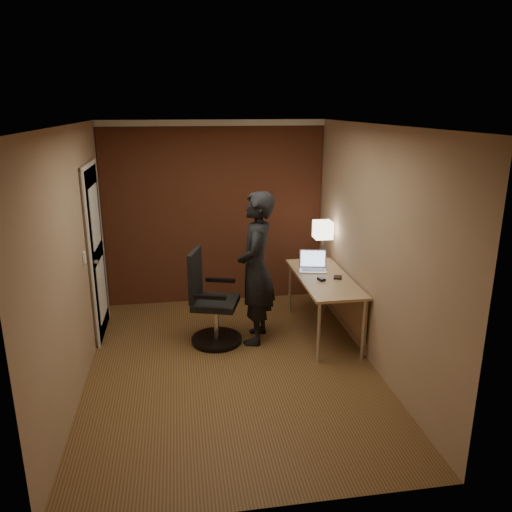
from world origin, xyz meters
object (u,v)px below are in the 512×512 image
Objects in this scene: desk at (330,287)px; person at (256,269)px; mouse at (321,279)px; laptop at (313,264)px; office_chair at (210,304)px; desk_lamp at (323,230)px; wallet at (338,277)px.

person is (-0.90, -0.04, 0.29)m from desk.
person reaches higher than mouse.
office_chair reaches higher than laptop.
laptop is at bearing -123.80° from desk_lamp.
desk_lamp reaches higher than desk.
office_chair is (-1.43, -0.02, -0.12)m from desk.
person is (0.54, -0.02, 0.41)m from office_chair.
mouse is 0.21m from wallet.
desk is at bearing 0.80° from office_chair.
person is (-0.96, -0.63, -0.26)m from desk_lamp.
mouse is 0.09× the size of office_chair.
person reaches higher than desk_lamp.
laptop is 0.35× the size of office_chair.
person is (-0.76, -0.33, 0.09)m from laptop.
person is at bearing -156.36° from laptop.
laptop is at bearing 73.52° from mouse.
person reaches higher than office_chair.
laptop is 1.37m from office_chair.
wallet is at bearing -3.87° from mouse.
wallet is (0.07, -0.08, 0.14)m from desk.
desk is 0.23m from mouse.
laptop is (-0.20, -0.30, -0.35)m from desk_lamp.
desk_lamp is at bearing 58.17° from mouse.
desk_lamp is at bearing 22.28° from office_chair.
mouse is at bearing -140.11° from desk.
desk is at bearing -96.47° from desk_lamp.
desk_lamp is at bearing 140.43° from person.
office_chair is at bearing -179.20° from desk.
desk_lamp is at bearing 83.53° from desk.
desk_lamp is 1.75m from office_chair.
person reaches higher than laptop.
mouse is at bearing 101.15° from person.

